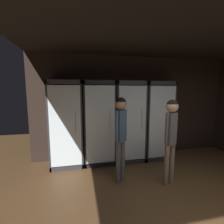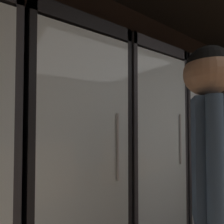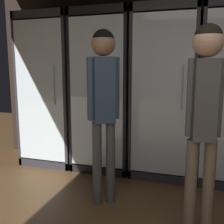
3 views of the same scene
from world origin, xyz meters
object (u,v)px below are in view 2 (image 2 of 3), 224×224
cooler_left (70,158)px  cooler_right (181,142)px  cooler_center (139,148)px  shopper_near (209,166)px

cooler_left → cooler_right: bearing=-0.0°
cooler_center → cooler_right: 0.80m
cooler_left → cooler_center: same height
cooler_right → cooler_left: bearing=180.0°
cooler_right → shopper_near: 1.61m
cooler_left → cooler_center: bearing=-0.0°
cooler_left → shopper_near: (0.32, -0.98, 0.11)m
cooler_center → cooler_left: bearing=180.0°
cooler_right → shopper_near: cooler_right is taller
cooler_left → cooler_right: (1.59, -0.00, 0.00)m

